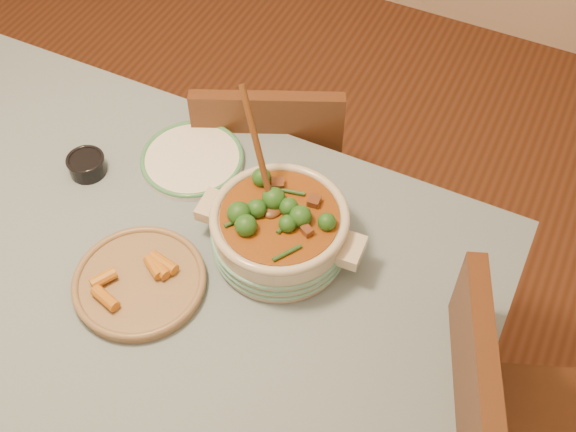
# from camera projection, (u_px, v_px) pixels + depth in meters

# --- Properties ---
(floor) EXTENTS (4.50, 4.50, 0.00)m
(floor) POSITION_uv_depth(u_px,v_px,m) (169.00, 397.00, 2.28)
(floor) COLOR #4F2816
(floor) RESTS_ON ground
(dining_table) EXTENTS (1.68, 1.08, 0.76)m
(dining_table) POSITION_uv_depth(u_px,v_px,m) (133.00, 283.00, 1.76)
(dining_table) COLOR brown
(dining_table) RESTS_ON floor
(stew_casserole) EXTENTS (0.40, 0.33, 0.38)m
(stew_casserole) POSITION_uv_depth(u_px,v_px,m) (280.00, 227.00, 1.65)
(stew_casserole) COLOR beige
(stew_casserole) RESTS_ON dining_table
(white_plate) EXTENTS (0.28, 0.28, 0.02)m
(white_plate) POSITION_uv_depth(u_px,v_px,m) (192.00, 159.00, 1.87)
(white_plate) COLOR white
(white_plate) RESTS_ON dining_table
(condiment_bowl) EXTENTS (0.12, 0.12, 0.05)m
(condiment_bowl) POSITION_uv_depth(u_px,v_px,m) (86.00, 164.00, 1.84)
(condiment_bowl) COLOR black
(condiment_bowl) RESTS_ON dining_table
(fried_plate) EXTENTS (0.35, 0.35, 0.05)m
(fried_plate) POSITION_uv_depth(u_px,v_px,m) (139.00, 281.00, 1.63)
(fried_plate) COLOR #8D6E4E
(fried_plate) RESTS_ON dining_table
(chair_far) EXTENTS (0.54, 0.54, 0.88)m
(chair_far) POSITION_uv_depth(u_px,v_px,m) (271.00, 164.00, 2.22)
(chair_far) COLOR #55311A
(chair_far) RESTS_ON floor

